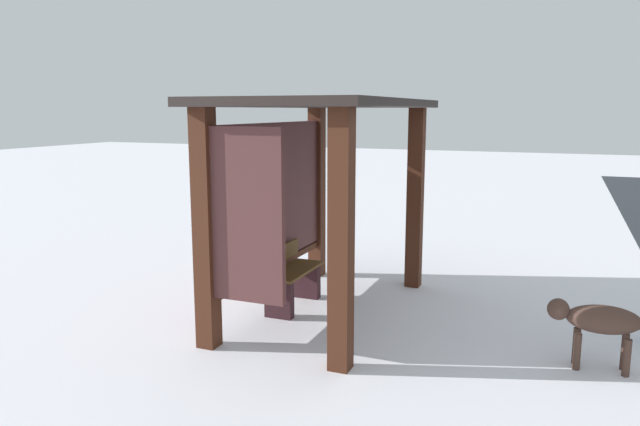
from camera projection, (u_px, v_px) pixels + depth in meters
The scene contains 4 objects.
ground_plane at pixel (326, 311), 7.34m from camera, with size 60.00×60.00×0.00m, color white.
bus_shelter at pixel (307, 164), 7.00m from camera, with size 3.42×1.93×2.59m.
bench_left_inside at pixel (292, 280), 7.45m from camera, with size 1.03×0.40×0.77m.
dog at pixel (597, 322), 5.64m from camera, with size 0.28×1.03×0.66m.
Camera 1 is at (-6.52, -2.59, 2.46)m, focal length 33.29 mm.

